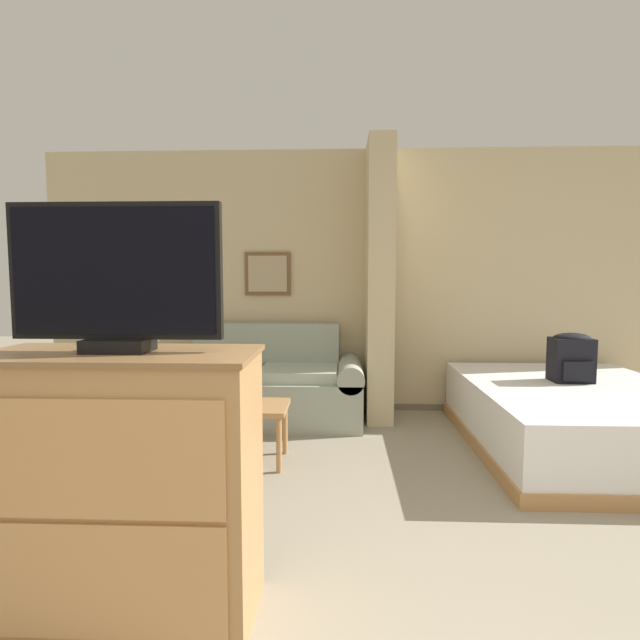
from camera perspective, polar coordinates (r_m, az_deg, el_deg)
The scene contains 10 objects.
wall_back at distance 5.10m, azimuth 8.10°, elevation 4.30°, with size 6.97×0.16×2.60m.
wall_partition_pillar at distance 4.72m, azimuth 6.78°, elevation 4.34°, with size 0.24×0.60×2.60m.
couch at distance 4.76m, azimuth -6.59°, elevation -7.55°, with size 1.88×0.84×0.89m.
coffee_table at distance 3.71m, azimuth -8.44°, elevation -10.47°, with size 0.60×0.45×0.43m.
side_table at distance 4.99m, azimuth -19.87°, elevation -5.76°, with size 0.47×0.47×0.53m.
table_lamp at distance 4.93m, azimuth -20.00°, elevation -1.23°, with size 0.38×0.38×0.45m.
tv_dresser at distance 2.18m, azimuth -21.58°, elevation -17.33°, with size 1.04×0.49×1.06m.
tv at distance 2.02m, azimuth -22.29°, elevation 4.46°, with size 0.80×0.16×0.56m.
bed at distance 4.45m, azimuth 27.24°, elevation -9.79°, with size 1.63×2.14×0.50m.
backpack at distance 4.51m, azimuth 26.79°, elevation -3.74°, with size 0.31×0.25×0.40m.
Camera 1 is at (-0.51, -1.01, 1.34)m, focal length 28.00 mm.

